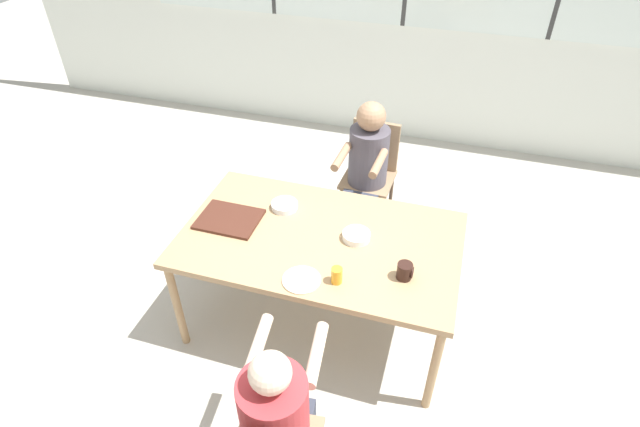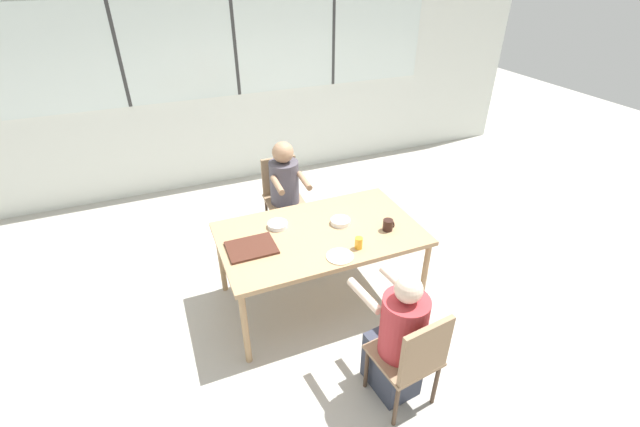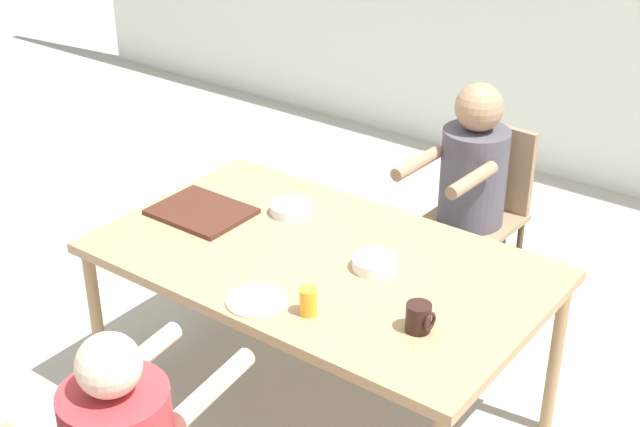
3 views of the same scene
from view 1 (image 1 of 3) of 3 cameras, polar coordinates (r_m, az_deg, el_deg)
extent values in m
plane|color=#B2ADA3|center=(3.51, 0.00, -11.76)|extent=(16.00, 16.00, 0.00)
cube|color=tan|center=(3.01, 0.00, -3.00)|extent=(1.67, 1.00, 0.04)
cylinder|color=tan|center=(3.24, -16.00, -10.08)|extent=(0.05, 0.05, 0.69)
cylinder|color=tan|center=(2.91, 12.86, -17.01)|extent=(0.05, 0.05, 0.69)
cylinder|color=tan|center=(3.80, -9.38, -0.58)|extent=(0.05, 0.05, 0.69)
cylinder|color=tan|center=(3.51, 14.59, -5.25)|extent=(0.05, 0.05, 0.69)
cube|color=#937556|center=(4.07, 5.51, 3.89)|extent=(0.42, 0.42, 0.03)
cube|color=#937556|center=(4.10, 6.36, 7.79)|extent=(0.38, 0.05, 0.42)
cylinder|color=#4C3828|center=(4.03, 7.01, -0.34)|extent=(0.03, 0.03, 0.40)
cylinder|color=#4C3828|center=(4.10, 2.41, 0.66)|extent=(0.03, 0.03, 0.40)
cylinder|color=#4C3828|center=(4.30, 8.12, 2.32)|extent=(0.03, 0.03, 0.40)
cylinder|color=#4C3828|center=(4.36, 3.78, 3.22)|extent=(0.03, 0.03, 0.40)
cube|color=#333847|center=(4.10, 4.97, 0.85)|extent=(0.29, 0.38, 0.42)
cylinder|color=#4C4751|center=(3.91, 5.56, 6.53)|extent=(0.31, 0.31, 0.46)
sphere|color=#A37A5B|center=(3.74, 5.88, 10.98)|extent=(0.22, 0.22, 0.22)
cylinder|color=#A37A5B|center=(3.60, 6.71, 5.72)|extent=(0.08, 0.34, 0.06)
cylinder|color=#A37A5B|center=(3.66, 2.48, 6.54)|extent=(0.08, 0.34, 0.06)
cylinder|color=#B23338|center=(2.36, -5.23, -21.99)|extent=(0.31, 0.31, 0.45)
sphere|color=beige|center=(2.09, -5.74, -17.65)|extent=(0.18, 0.18, 0.18)
cylinder|color=beige|center=(2.42, -7.07, -14.72)|extent=(0.10, 0.34, 0.06)
cylinder|color=beige|center=(2.38, -0.42, -15.78)|extent=(0.10, 0.34, 0.06)
cube|color=#472319|center=(3.16, -10.34, -0.63)|extent=(0.38, 0.30, 0.02)
cylinder|color=black|center=(2.75, 9.63, -6.50)|extent=(0.08, 0.08, 0.10)
torus|color=black|center=(2.75, 10.50, -6.66)|extent=(0.01, 0.07, 0.07)
cylinder|color=gold|center=(2.69, 1.92, -7.07)|extent=(0.06, 0.06, 0.10)
cylinder|color=silver|center=(3.21, -4.08, 0.92)|extent=(0.17, 0.17, 0.04)
cylinder|color=white|center=(2.98, 4.17, -2.57)|extent=(0.17, 0.17, 0.04)
cylinder|color=beige|center=(2.73, -2.12, -7.59)|extent=(0.21, 0.21, 0.01)
camera|label=2|loc=(1.88, -91.20, 0.68)|focal=24.00mm
camera|label=3|loc=(1.09, 99.27, -26.53)|focal=50.00mm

